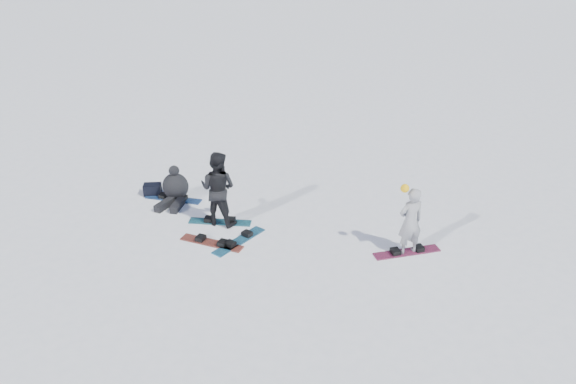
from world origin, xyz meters
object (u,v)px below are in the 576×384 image
Objects in this scene: seated_rider at (175,188)px; gear_bag at (153,189)px; snowboard_loose_c at (173,199)px; snowboard_loose_a at (239,241)px; snowboard_loose_b at (212,243)px; snowboarder_woman at (410,221)px; snowboarder_man at (218,188)px.

seated_rider is 2.64× the size of gear_bag.
snowboard_loose_c is at bearing 169.59° from seated_rider.
seated_rider reaches higher than snowboard_loose_a.
snowboard_loose_b is at bearing 135.55° from snowboard_loose_a.
snowboarder_woman is 1.14× the size of snowboard_loose_c.
snowboarder_woman is 6.86m from gear_bag.
snowboard_loose_a is (2.00, -1.88, -0.35)m from seated_rider.
snowboarder_man reaches higher than seated_rider.
snowboarder_woman is at bearing -6.14° from seated_rider.
gear_bag is (-6.45, 2.24, -0.65)m from snowboarder_woman.
seated_rider is (-1.38, 1.05, -0.55)m from snowboarder_man.
snowboard_loose_b and snowboard_loose_a have the same top height.
seated_rider is at bearing 79.16° from snowboard_loose_a.
seated_rider is at bearing -45.46° from snowboarder_woman.
seated_rider is 0.78m from gear_bag.
snowboarder_man is at bearing -28.03° from snowboard_loose_c.
seated_rider is at bearing -14.79° from snowboard_loose_c.
gear_bag is at bearing -45.61° from snowboarder_woman.
snowboard_loose_b is at bearing -45.77° from snowboard_loose_c.
gear_bag reaches higher than snowboard_loose_b.
snowboarder_woman reaches higher than gear_bag.
snowboard_loose_c is (0.62, -0.22, -0.14)m from gear_bag.
gear_bag is 0.30× the size of snowboard_loose_a.
snowboard_loose_c and snowboard_loose_a have the same top height.
snowboard_loose_c is at bearing -20.05° from gear_bag.
snowboard_loose_b and snowboard_loose_c have the same top height.
snowboard_loose_a is at bearing -27.95° from snowboarder_woman.
gear_bag is at bearing 172.46° from seated_rider.
snowboarder_man is 1.32m from snowboard_loose_b.
snowboard_loose_c is (-1.48, 2.06, 0.00)m from snowboard_loose_b.
snowboard_loose_b is (0.01, -0.97, -0.90)m from snowboarder_man.
seated_rider is (-5.75, 1.98, -0.44)m from snowboarder_woman.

